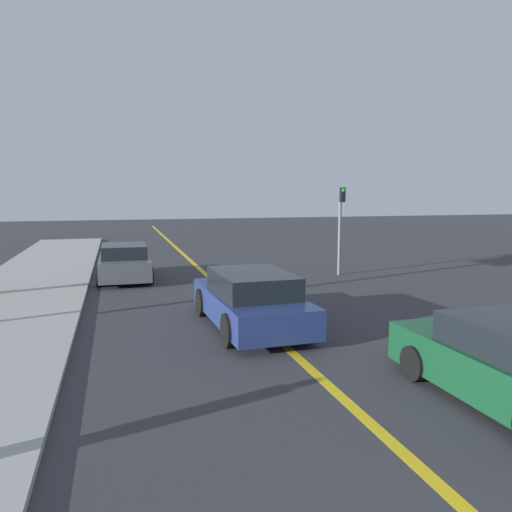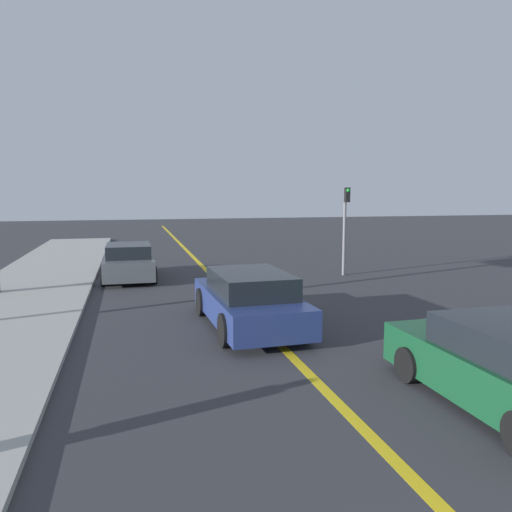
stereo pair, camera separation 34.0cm
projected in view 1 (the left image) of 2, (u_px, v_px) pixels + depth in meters
road_center_line at (210, 279)px, 18.56m from camera, size 0.20×60.00×0.01m
sidewalk_left at (28, 288)px, 16.36m from camera, size 3.78×34.89×0.11m
car_ahead_center at (251, 300)px, 11.79m from camera, size 2.09×4.55×1.36m
car_far_distant at (124, 263)px, 18.20m from camera, size 1.89×3.82×1.32m
traffic_light at (340, 221)px, 19.12m from camera, size 0.18×0.40×3.37m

